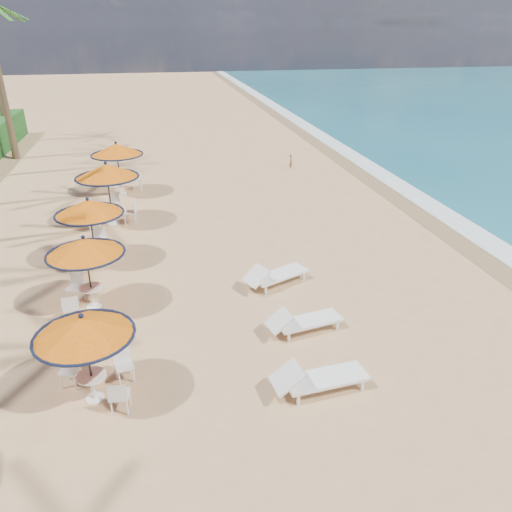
{
  "coord_description": "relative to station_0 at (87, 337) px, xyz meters",
  "views": [
    {
      "loc": [
        -2.8,
        -9.58,
        7.55
      ],
      "look_at": [
        -0.08,
        3.68,
        1.2
      ],
      "focal_mm": 35.0,
      "sensor_mm": 36.0,
      "label": 1
    }
  ],
  "objects": [
    {
      "name": "ground",
      "position": [
        4.51,
        0.36,
        -1.61
      ],
      "size": [
        160.0,
        160.0,
        0.0
      ],
      "primitive_type": "plane",
      "color": "tan",
      "rests_on": "ground"
    },
    {
      "name": "foam_strip",
      "position": [
        13.81,
        10.36,
        -1.61
      ],
      "size": [
        1.2,
        140.0,
        0.04
      ],
      "primitive_type": "cube",
      "color": "white",
      "rests_on": "ground"
    },
    {
      "name": "wetsand_band",
      "position": [
        12.91,
        10.36,
        -1.61
      ],
      "size": [
        1.4,
        140.0,
        0.02
      ],
      "primitive_type": "cube",
      "color": "olive",
      "rests_on": "ground"
    },
    {
      "name": "station_0",
      "position": [
        0.0,
        0.0,
        0.0
      ],
      "size": [
        2.11,
        2.11,
        2.2
      ],
      "color": "black",
      "rests_on": "ground"
    },
    {
      "name": "station_1",
      "position": [
        -0.47,
        4.04,
        0.13
      ],
      "size": [
        2.19,
        2.19,
        2.28
      ],
      "color": "black",
      "rests_on": "ground"
    },
    {
      "name": "station_2",
      "position": [
        -0.61,
        7.16,
        0.2
      ],
      "size": [
        2.28,
        2.33,
        2.38
      ],
      "color": "black",
      "rests_on": "ground"
    },
    {
      "name": "station_3",
      "position": [
        -0.21,
        10.83,
        0.31
      ],
      "size": [
        2.52,
        2.6,
        2.62
      ],
      "color": "black",
      "rests_on": "ground"
    },
    {
      "name": "station_4",
      "position": [
        0.0,
        14.85,
        0.34
      ],
      "size": [
        2.45,
        2.45,
        2.55
      ],
      "color": "black",
      "rests_on": "ground"
    },
    {
      "name": "lounger_near",
      "position": [
        4.83,
        -0.78,
        -1.24
      ],
      "size": [
        2.26,
        0.9,
        0.79
      ],
      "rotation": [
        0.0,
        0.0,
        0.1
      ],
      "color": "white",
      "rests_on": "ground"
    },
    {
      "name": "lounger_mid",
      "position": [
        5.18,
        1.58,
        -1.26
      ],
      "size": [
        2.16,
        1.02,
        0.74
      ],
      "rotation": [
        0.0,
        0.0,
        0.19
      ],
      "color": "white",
      "rests_on": "ground"
    },
    {
      "name": "lounger_far",
      "position": [
        5.07,
        4.29,
        -1.24
      ],
      "size": [
        2.28,
        1.56,
        0.79
      ],
      "rotation": [
        0.0,
        0.0,
        0.44
      ],
      "color": "white",
      "rests_on": "ground"
    },
    {
      "name": "person",
      "position": [
        9.26,
        17.67,
        -1.17
      ],
      "size": [
        0.3,
        0.37,
        0.87
      ],
      "primitive_type": "imported",
      "rotation": [
        0.0,
        0.0,
        1.26
      ],
      "color": "#95624B",
      "rests_on": "ground"
    }
  ]
}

